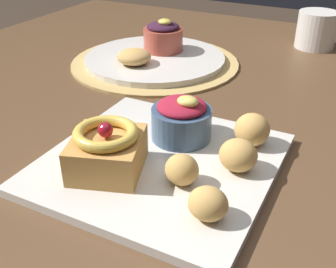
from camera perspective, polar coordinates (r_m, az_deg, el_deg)
dining_table at (r=0.79m, az=7.53°, el=-0.24°), size 1.39×1.13×0.73m
woven_placemat at (r=0.90m, az=-1.80°, el=9.87°), size 0.36×0.36×0.00m
front_plate at (r=0.55m, az=-0.96°, el=-4.02°), size 0.29×0.29×0.01m
cake_slice at (r=0.51m, az=-8.42°, el=-2.16°), size 0.11×0.11×0.07m
berry_ramekin at (r=0.58m, az=2.28°, el=1.97°), size 0.08×0.08×0.07m
fritter_front at (r=0.52m, az=9.68°, el=-2.90°), size 0.05×0.05×0.04m
fritter_middle at (r=0.49m, az=1.92°, el=-4.94°), size 0.04×0.04×0.04m
fritter_back at (r=0.44m, az=5.54°, el=-9.56°), size 0.04×0.04×0.04m
fritter_extra at (r=0.58m, az=11.55°, el=0.60°), size 0.05×0.05×0.05m
back_plate at (r=0.90m, az=-1.81°, el=10.38°), size 0.30×0.30×0.01m
back_ramekin at (r=0.92m, az=-0.68°, el=13.33°), size 0.09×0.09×0.07m
back_pastry at (r=0.85m, az=-4.72°, el=10.62°), size 0.07×0.07×0.03m
coffee_mug at (r=1.06m, az=19.86°, el=13.40°), size 0.09×0.09×0.08m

